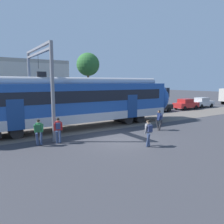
% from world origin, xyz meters
% --- Properties ---
extents(ground_plane, '(160.00, 160.00, 0.00)m').
position_xyz_m(ground_plane, '(0.00, 0.00, 0.00)').
color(ground_plane, '#38383D').
extents(pedestrian_green, '(0.66, 0.57, 1.67)m').
position_xyz_m(pedestrian_green, '(-5.08, 1.64, 0.99)').
color(pedestrian_green, navy).
rests_on(pedestrian_green, ground).
extents(pedestrian_red, '(0.64, 0.58, 1.67)m').
position_xyz_m(pedestrian_red, '(-3.88, 1.53, 0.99)').
color(pedestrian_red, navy).
rests_on(pedestrian_red, ground).
extents(pedestrian_grey, '(0.60, 0.61, 1.67)m').
position_xyz_m(pedestrian_grey, '(0.49, -2.20, 0.99)').
color(pedestrian_grey, navy).
rests_on(pedestrian_grey, ground).
extents(pedestrian_navy, '(0.50, 0.71, 1.67)m').
position_xyz_m(pedestrian_navy, '(4.36, 0.74, 0.99)').
color(pedestrian_navy, '#28282D').
rests_on(pedestrian_navy, ground).
extents(parked_car_black, '(4.03, 1.81, 1.54)m').
position_xyz_m(parked_car_black, '(12.42, 9.02, 0.78)').
color(parked_car_black, black).
rests_on(parked_car_black, ground).
extents(parked_car_red, '(4.00, 1.77, 1.54)m').
position_xyz_m(parked_car_red, '(17.72, 8.73, 0.78)').
color(parked_car_red, '#B22323').
rests_on(parked_car_red, ground).
extents(parked_car_silver, '(4.03, 1.81, 1.54)m').
position_xyz_m(parked_car_silver, '(22.03, 9.05, 0.78)').
color(parked_car_silver, '#B7BABF').
rests_on(parked_car_silver, ground).
extents(catenary_gantry, '(0.24, 6.64, 6.53)m').
position_xyz_m(catenary_gantry, '(-3.99, 5.21, 4.31)').
color(catenary_gantry, gray).
rests_on(catenary_gantry, ground).
extents(street_tree_right, '(3.46, 3.46, 8.31)m').
position_xyz_m(street_tree_right, '(6.72, 18.19, 6.53)').
color(street_tree_right, brown).
rests_on(street_tree_right, ground).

